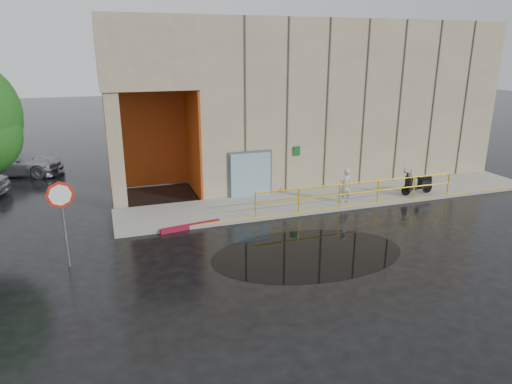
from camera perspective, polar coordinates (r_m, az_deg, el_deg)
ground at (r=16.02m, az=5.27°, el=-7.14°), size 120.00×120.00×0.00m
sidewalk at (r=21.44m, az=10.21°, el=-0.71°), size 20.00×3.00×0.15m
building at (r=26.80m, az=6.03°, el=12.09°), size 20.00×10.17×8.00m
guardrail at (r=20.27m, az=12.74°, el=-0.13°), size 9.56×0.06×1.03m
person at (r=20.43m, az=11.11°, el=0.80°), size 0.56×0.37×1.53m
scooter at (r=22.51m, az=19.64°, el=1.62°), size 1.72×0.62×1.32m
stop_sign at (r=15.19m, az=-23.12°, el=-1.64°), size 0.84×0.19×2.83m
red_curb at (r=17.86m, az=-8.17°, el=-4.28°), size 2.40×0.54×0.18m
puddle at (r=15.72m, az=6.52°, el=-7.66°), size 6.89×4.48×0.01m
car_c at (r=28.32m, az=-27.96°, el=3.32°), size 5.45×3.41×1.47m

